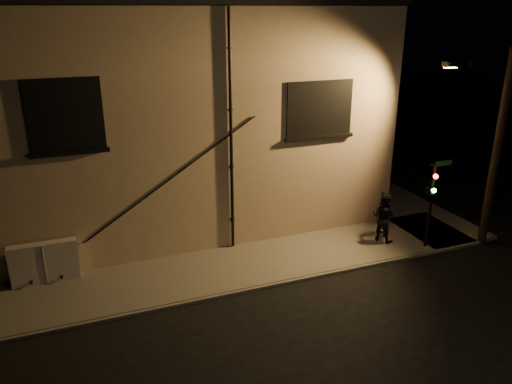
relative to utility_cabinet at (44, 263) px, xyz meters
name	(u,v)px	position (x,y,z in m)	size (l,w,h in m)	color
ground	(313,277)	(8.21, -2.70, -0.80)	(90.00, 90.00, 0.00)	black
sidewalk	(290,221)	(9.43, 1.69, -0.74)	(21.00, 16.00, 0.12)	#595550
building	(161,105)	(5.21, 6.29, 3.61)	(16.20, 12.23, 8.80)	tan
utility_cabinet	(44,263)	(0.00, 0.00, 0.00)	(2.06, 0.35, 1.35)	#B7B3AE
pedestrian_a	(384,213)	(12.16, -0.94, 0.24)	(0.67, 0.44, 1.83)	black
pedestrian_b	(383,217)	(11.85, -1.31, 0.25)	(0.90, 0.70, 1.85)	black
traffic_signal	(430,192)	(12.87, -2.45, 1.51)	(1.15, 1.89, 3.26)	black
streetlamp_pole	(494,145)	(15.33, -2.62, 3.02)	(2.02, 1.39, 7.19)	black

